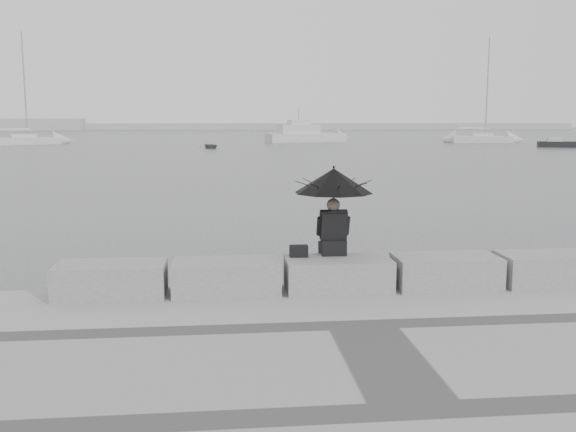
{
  "coord_description": "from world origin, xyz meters",
  "views": [
    {
      "loc": [
        -1.74,
        -9.87,
        3.13
      ],
      "look_at": [
        -0.42,
        3.0,
        1.13
      ],
      "focal_mm": 40.0,
      "sensor_mm": 36.0,
      "label": 1
    }
  ],
  "objects": [
    {
      "name": "stone_block_centre",
      "position": [
        0.0,
        -0.45,
        0.75
      ],
      "size": [
        1.6,
        0.8,
        0.5
      ],
      "primitive_type": "cube",
      "color": "slate",
      "rests_on": "promenade"
    },
    {
      "name": "sailboat_right",
      "position": [
        30.47,
        67.66,
        0.53
      ],
      "size": [
        7.63,
        3.26,
        12.9
      ],
      "rotation": [
        0.0,
        0.0,
        -0.12
      ],
      "color": "silver",
      "rests_on": "ground"
    },
    {
      "name": "motor_cruiser",
      "position": [
        8.92,
        71.65,
        0.89
      ],
      "size": [
        10.57,
        5.54,
        4.5
      ],
      "rotation": [
        0.0,
        0.0,
        0.28
      ],
      "color": "silver",
      "rests_on": "ground"
    },
    {
      "name": "ground",
      "position": [
        0.0,
        0.0,
        0.0
      ],
      "size": [
        360.0,
        360.0,
        0.0
      ],
      "primitive_type": "plane",
      "color": "#3F4143",
      "rests_on": "ground"
    },
    {
      "name": "bag",
      "position": [
        -0.59,
        -0.27,
        1.09
      ],
      "size": [
        0.28,
        0.16,
        0.18
      ],
      "primitive_type": "cube",
      "color": "black",
      "rests_on": "stone_block_centre"
    },
    {
      "name": "sailboat_left",
      "position": [
        -24.68,
        67.7,
        0.52
      ],
      "size": [
        8.18,
        5.52,
        12.9
      ],
      "rotation": [
        0.0,
        0.0,
        0.44
      ],
      "color": "silver",
      "rests_on": "ground"
    },
    {
      "name": "stone_block_right",
      "position": [
        1.7,
        -0.45,
        0.75
      ],
      "size": [
        1.6,
        0.8,
        0.5
      ],
      "primitive_type": "cube",
      "color": "slate",
      "rests_on": "promenade"
    },
    {
      "name": "stone_block_far_left",
      "position": [
        -3.4,
        -0.45,
        0.75
      ],
      "size": [
        1.6,
        0.8,
        0.5
      ],
      "primitive_type": "cube",
      "color": "slate",
      "rests_on": "promenade"
    },
    {
      "name": "stone_block_left",
      "position": [
        -1.7,
        -0.45,
        0.75
      ],
      "size": [
        1.6,
        0.8,
        0.5
      ],
      "primitive_type": "cube",
      "color": "slate",
      "rests_on": "promenade"
    },
    {
      "name": "seated_person",
      "position": [
        -0.03,
        -0.14,
        2.02
      ],
      "size": [
        1.23,
        1.23,
        1.39
      ],
      "rotation": [
        0.0,
        0.0,
        -0.0
      ],
      "color": "black",
      "rests_on": "stone_block_centre"
    },
    {
      "name": "distant_landmass",
      "position": [
        -8.14,
        154.51,
        0.9
      ],
      "size": [
        180.0,
        8.0,
        2.8
      ],
      "color": "#A6A8AB",
      "rests_on": "ground"
    },
    {
      "name": "dinghy",
      "position": [
        -2.89,
        56.46,
        0.25
      ],
      "size": [
        3.16,
        1.89,
        0.5
      ],
      "primitive_type": "imported",
      "rotation": [
        0.0,
        0.0,
        0.23
      ],
      "color": "gray",
      "rests_on": "ground"
    },
    {
      "name": "stone_block_far_right",
      "position": [
        3.4,
        -0.45,
        0.75
      ],
      "size": [
        1.6,
        0.8,
        0.5
      ],
      "primitive_type": "cube",
      "color": "slate",
      "rests_on": "promenade"
    },
    {
      "name": "small_motorboat",
      "position": [
        33.99,
        54.86,
        0.32
      ],
      "size": [
        5.03,
        3.21,
        1.1
      ],
      "rotation": [
        0.0,
        0.0,
        -0.37
      ],
      "color": "black",
      "rests_on": "ground"
    }
  ]
}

